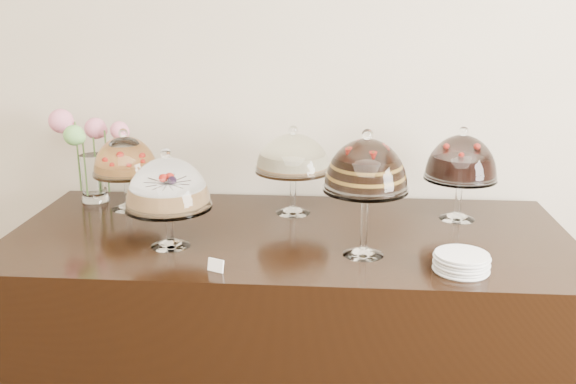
# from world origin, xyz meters

# --- Properties ---
(wall_back) EXTENTS (5.00, 0.04, 3.00)m
(wall_back) POSITION_xyz_m (0.00, 3.00, 1.50)
(wall_back) COLOR #C2B59C
(wall_back) RESTS_ON ground
(display_counter) EXTENTS (2.20, 1.00, 0.90)m
(display_counter) POSITION_xyz_m (-0.21, 2.45, 0.45)
(display_counter) COLOR black
(display_counter) RESTS_ON ground
(cake_stand_sugar_sponge) EXTENTS (0.32, 0.32, 0.37)m
(cake_stand_sugar_sponge) POSITION_xyz_m (-0.64, 2.27, 1.13)
(cake_stand_sugar_sponge) COLOR white
(cake_stand_sugar_sponge) RESTS_ON display_counter
(cake_stand_choco_layer) EXTENTS (0.30, 0.30, 0.46)m
(cake_stand_choco_layer) POSITION_xyz_m (0.08, 2.24, 1.22)
(cake_stand_choco_layer) COLOR white
(cake_stand_choco_layer) RESTS_ON display_counter
(cake_stand_cheesecake) EXTENTS (0.32, 0.32, 0.38)m
(cake_stand_cheesecake) POSITION_xyz_m (-0.21, 2.70, 1.15)
(cake_stand_cheesecake) COLOR white
(cake_stand_cheesecake) RESTS_ON display_counter
(cake_stand_dark_choco) EXTENTS (0.30, 0.30, 0.39)m
(cake_stand_dark_choco) POSITION_xyz_m (0.48, 2.67, 1.15)
(cake_stand_dark_choco) COLOR white
(cake_stand_dark_choco) RESTS_ON display_counter
(cake_stand_fruit_tart) EXTENTS (0.28, 0.28, 0.36)m
(cake_stand_fruit_tart) POSITION_xyz_m (-0.94, 2.70, 1.12)
(cake_stand_fruit_tart) COLOR white
(cake_stand_fruit_tart) RESTS_ON display_counter
(flower_vase) EXTENTS (0.37, 0.27, 0.42)m
(flower_vase) POSITION_xyz_m (-1.15, 2.81, 1.14)
(flower_vase) COLOR white
(flower_vase) RESTS_ON display_counter
(plate_stack) EXTENTS (0.18, 0.18, 0.06)m
(plate_stack) POSITION_xyz_m (0.40, 2.11, 0.93)
(plate_stack) COLOR white
(plate_stack) RESTS_ON display_counter
(price_card_left) EXTENTS (0.06, 0.04, 0.04)m
(price_card_left) POSITION_xyz_m (-0.43, 2.04, 0.92)
(price_card_left) COLOR white
(price_card_left) RESTS_ON display_counter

